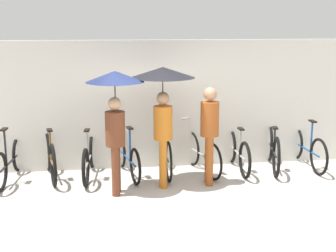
% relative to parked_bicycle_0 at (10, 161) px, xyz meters
% --- Properties ---
extents(ground_plane, '(30.00, 30.00, 0.00)m').
position_rel_parked_bicycle_0_xyz_m(ground_plane, '(2.80, -1.66, -0.35)').
color(ground_plane, '#B7B2A8').
extents(back_wall, '(13.60, 0.12, 2.46)m').
position_rel_parked_bicycle_0_xyz_m(back_wall, '(2.80, 0.49, 0.88)').
color(back_wall, silver).
rests_on(back_wall, ground).
extents(parked_bicycle_0, '(0.44, 1.76, 1.00)m').
position_rel_parked_bicycle_0_xyz_m(parked_bicycle_0, '(0.00, 0.00, 0.00)').
color(parked_bicycle_0, black).
rests_on(parked_bicycle_0, ground).
extents(parked_bicycle_1, '(0.52, 1.69, 1.03)m').
position_rel_parked_bicycle_0_xyz_m(parked_bicycle_1, '(0.70, 0.05, 0.04)').
color(parked_bicycle_1, black).
rests_on(parked_bicycle_1, ground).
extents(parked_bicycle_2, '(0.44, 1.78, 1.05)m').
position_rel_parked_bicycle_0_xyz_m(parked_bicycle_2, '(1.40, 0.02, 0.00)').
color(parked_bicycle_2, black).
rests_on(parked_bicycle_2, ground).
extents(parked_bicycle_3, '(0.52, 1.69, 1.06)m').
position_rel_parked_bicycle_0_xyz_m(parked_bicycle_3, '(2.10, 0.00, -0.00)').
color(parked_bicycle_3, black).
rests_on(parked_bicycle_3, ground).
extents(parked_bicycle_4, '(0.44, 1.78, 1.04)m').
position_rel_parked_bicycle_0_xyz_m(parked_bicycle_4, '(2.80, 0.04, 0.04)').
color(parked_bicycle_4, black).
rests_on(parked_bicycle_4, ground).
extents(parked_bicycle_5, '(0.53, 1.60, 1.00)m').
position_rel_parked_bicycle_0_xyz_m(parked_bicycle_5, '(3.50, -0.00, 0.01)').
color(parked_bicycle_5, black).
rests_on(parked_bicycle_5, ground).
extents(parked_bicycle_6, '(0.44, 1.69, 1.01)m').
position_rel_parked_bicycle_0_xyz_m(parked_bicycle_6, '(4.20, 0.04, 0.00)').
color(parked_bicycle_6, black).
rests_on(parked_bicycle_6, ground).
extents(parked_bicycle_7, '(0.57, 1.77, 1.04)m').
position_rel_parked_bicycle_0_xyz_m(parked_bicycle_7, '(4.90, 0.04, 0.04)').
color(parked_bicycle_7, black).
rests_on(parked_bicycle_7, ground).
extents(parked_bicycle_8, '(0.44, 1.76, 1.09)m').
position_rel_parked_bicycle_0_xyz_m(parked_bicycle_8, '(5.60, 0.07, 0.02)').
color(parked_bicycle_8, black).
rests_on(parked_bicycle_8, ground).
extents(pedestrian_leading, '(0.95, 0.95, 2.02)m').
position_rel_parked_bicycle_0_xyz_m(pedestrian_leading, '(1.88, -0.86, 1.21)').
color(pedestrian_leading, brown).
rests_on(pedestrian_leading, ground).
extents(pedestrian_center, '(1.09, 1.09, 2.05)m').
position_rel_parked_bicycle_0_xyz_m(pedestrian_center, '(2.68, -0.60, 1.29)').
color(pedestrian_center, '#C66B1E').
rests_on(pedestrian_center, ground).
extents(pedestrian_trailing, '(0.32, 0.32, 1.71)m').
position_rel_parked_bicycle_0_xyz_m(pedestrian_trailing, '(3.48, -0.67, 0.65)').
color(pedestrian_trailing, '#9E4C1E').
rests_on(pedestrian_trailing, ground).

